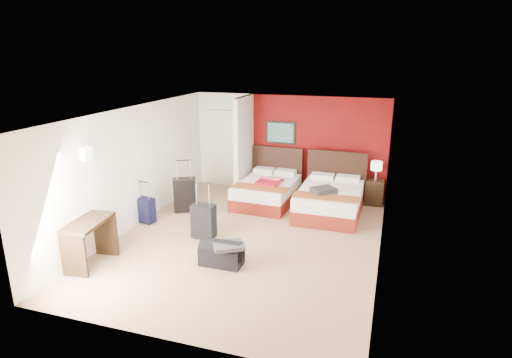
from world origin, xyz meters
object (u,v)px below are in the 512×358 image
at_px(bed_left, 267,192).
at_px(suitcase_charcoal, 204,222).
at_px(table_lamp, 376,171).
at_px(suitcase_navy, 146,211).
at_px(bed_right, 329,202).
at_px(duffel_bag, 222,255).
at_px(red_suitcase_open, 270,181).
at_px(desk, 91,243).
at_px(nightstand, 374,192).
at_px(suitcase_black, 185,196).

relative_size(bed_left, suitcase_charcoal, 2.75).
height_order(table_lamp, suitcase_navy, table_lamp).
relative_size(bed_left, bed_right, 0.93).
xyz_separation_m(bed_right, duffel_bag, (-1.41, -2.99, -0.11)).
bearing_deg(red_suitcase_open, desk, -111.78).
relative_size(bed_right, red_suitcase_open, 2.74).
xyz_separation_m(nightstand, desk, (-4.47, -4.69, 0.12)).
bearing_deg(bed_right, suitcase_navy, -154.30).
xyz_separation_m(suitcase_navy, duffel_bag, (2.27, -1.25, -0.08)).
distance_m(suitcase_navy, desk, 1.97).
xyz_separation_m(bed_left, red_suitcase_open, (0.10, -0.10, 0.32)).
bearing_deg(suitcase_black, suitcase_charcoal, -76.95).
xyz_separation_m(table_lamp, suitcase_black, (-4.12, -1.85, -0.45)).
bearing_deg(bed_left, table_lamp, 19.36).
distance_m(suitcase_navy, duffel_bag, 2.59).
height_order(suitcase_charcoal, desk, desk).
relative_size(nightstand, desk, 0.60).
height_order(bed_left, suitcase_black, suitcase_black).
bearing_deg(suitcase_navy, desk, -76.22).
distance_m(suitcase_charcoal, desk, 2.13).
relative_size(red_suitcase_open, nightstand, 1.21).
relative_size(bed_left, suitcase_navy, 3.45).
xyz_separation_m(bed_right, suitcase_black, (-3.19, -0.85, 0.08)).
relative_size(table_lamp, suitcase_navy, 0.89).
xyz_separation_m(nightstand, suitcase_navy, (-4.61, -2.73, -0.03)).
bearing_deg(suitcase_charcoal, suitcase_black, 130.16).
relative_size(bed_right, suitcase_charcoal, 2.96).
xyz_separation_m(suitcase_black, desk, (-0.35, -2.85, 0.03)).
distance_m(red_suitcase_open, duffel_bag, 3.18).
bearing_deg(suitcase_navy, table_lamp, 40.36).
distance_m(bed_right, suitcase_charcoal, 2.99).
bearing_deg(duffel_bag, desk, -161.57).
relative_size(suitcase_charcoal, duffel_bag, 0.90).
relative_size(bed_right, suitcase_navy, 3.70).
xyz_separation_m(bed_right, desk, (-3.54, -3.69, 0.12)).
bearing_deg(red_suitcase_open, suitcase_black, -143.25).
relative_size(nightstand, duffel_bag, 0.81).
relative_size(suitcase_navy, duffel_bag, 0.72).
bearing_deg(bed_right, suitcase_charcoal, -135.95).
bearing_deg(table_lamp, suitcase_navy, -149.33).
bearing_deg(nightstand, suitcase_charcoal, -135.52).
bearing_deg(suitcase_black, bed_left, 6.98).
height_order(bed_left, suitcase_charcoal, suitcase_charcoal).
distance_m(nightstand, table_lamp, 0.53).
bearing_deg(bed_right, table_lamp, 47.50).
distance_m(bed_right, desk, 5.12).
xyz_separation_m(nightstand, table_lamp, (0.00, 0.00, 0.53)).
height_order(nightstand, suitcase_charcoal, suitcase_charcoal).
bearing_deg(nightstand, suitcase_black, -156.06).
bearing_deg(bed_left, bed_right, -6.70).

